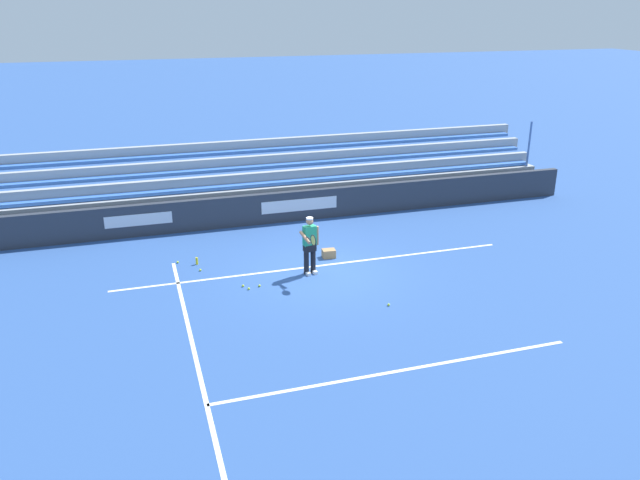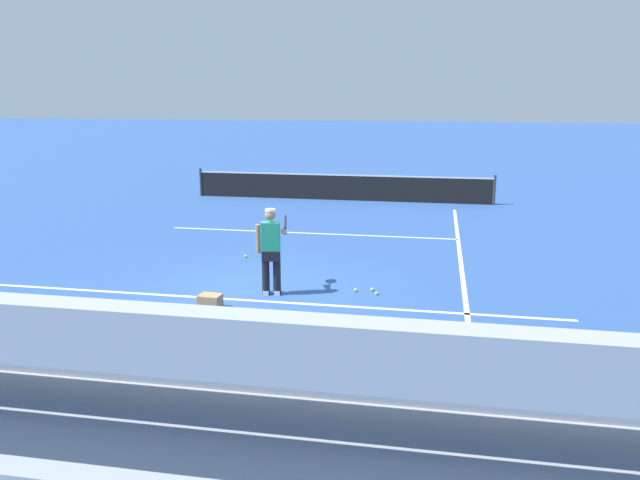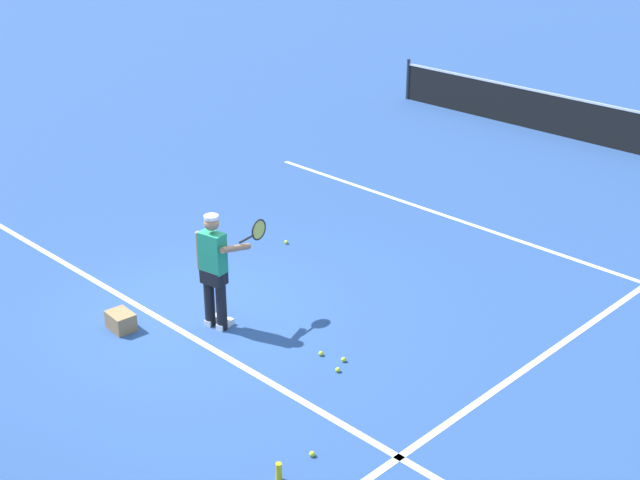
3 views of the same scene
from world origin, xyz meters
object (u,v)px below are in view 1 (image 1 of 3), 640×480
Objects in this scene: tennis_player at (310,245)px; tennis_ball_near_player at (200,270)px; tennis_ball_far_left at (260,286)px; tennis_ball_on_baseline at (243,286)px; tennis_ball_toward_net at (249,289)px; tennis_ball_midcourt at (389,305)px; tennis_ball_stray_back at (178,262)px; water_bottle at (197,261)px; ball_box_cardboard at (329,253)px.

tennis_player is 3.36m from tennis_ball_near_player.
tennis_player is 25.98× the size of tennis_ball_near_player.
tennis_ball_on_baseline is (0.44, -0.13, 0.00)m from tennis_ball_far_left.
tennis_ball_toward_net is 3.88m from tennis_ball_midcourt.
tennis_ball_near_player is 1.00× the size of tennis_ball_stray_back.
tennis_player reaches higher than tennis_ball_near_player.
tennis_ball_near_player is at bearing -56.76° from tennis_ball_toward_net.
tennis_player is 2.18m from tennis_ball_toward_net.
tennis_ball_far_left is at bearing 129.98° from tennis_ball_stray_back.
tennis_ball_midcourt is (-1.36, 2.62, -0.86)m from tennis_player.
water_bottle is (4.43, -4.29, 0.08)m from tennis_ball_midcourt.
tennis_ball_toward_net is 0.34m from tennis_ball_far_left.
tennis_ball_midcourt is (-0.45, 3.64, -0.10)m from ball_box_cardboard.
ball_box_cardboard is 3.67m from tennis_ball_midcourt.
tennis_ball_midcourt is at bearing 135.93° from water_bottle.
ball_box_cardboard is 6.06× the size of tennis_ball_midcourt.
tennis_player reaches higher than tennis_ball_toward_net.
water_bottle is at bearing -28.55° from tennis_player.
ball_box_cardboard is 4.03m from water_bottle.
tennis_ball_stray_back is at bearing -42.48° from tennis_ball_midcourt.
tennis_ball_stray_back is 2.77m from tennis_ball_on_baseline.
tennis_ball_near_player is 5.78m from tennis_ball_midcourt.
tennis_ball_stray_back is (2.02, -2.40, 0.00)m from tennis_ball_far_left.
tennis_player reaches higher than tennis_ball_stray_back.
tennis_ball_stray_back is at bearing -55.23° from tennis_ball_on_baseline.
tennis_ball_near_player is at bearing -1.67° from ball_box_cardboard.
tennis_ball_toward_net is 0.30× the size of water_bottle.
tennis_player is 1.56m from ball_box_cardboard.
tennis_player reaches higher than tennis_ball_on_baseline.
tennis_ball_stray_back is at bearing -55.96° from tennis_ball_toward_net.
tennis_player is at bearing 159.55° from tennis_ball_near_player.
tennis_ball_near_player is (3.95, -0.11, -0.10)m from ball_box_cardboard.
tennis_ball_near_player is at bearing -20.45° from tennis_player.
ball_box_cardboard reaches higher than tennis_ball_near_player.
tennis_ball_far_left is at bearing 124.51° from water_bottle.
tennis_ball_on_baseline is at bearing -16.79° from tennis_ball_far_left.
ball_box_cardboard is 6.06× the size of tennis_ball_far_left.
tennis_ball_midcourt is (-4.40, 3.75, 0.00)m from tennis_ball_near_player.
tennis_ball_stray_back is (0.58, -0.81, 0.00)m from tennis_ball_near_player.
tennis_player reaches higher than tennis_ball_far_left.
tennis_ball_far_left is 1.00× the size of tennis_ball_stray_back.
tennis_ball_on_baseline is (2.04, 0.33, -0.86)m from tennis_player.
tennis_ball_near_player is 0.30× the size of water_bottle.
tennis_ball_toward_net is 2.51m from water_bottle.
tennis_player reaches higher than water_bottle.
water_bottle is at bearing -86.71° from tennis_ball_near_player.
tennis_ball_far_left is 0.46m from tennis_ball_on_baseline.
water_bottle reaches higher than tennis_ball_on_baseline.
ball_box_cardboard reaches higher than tennis_ball_stray_back.
tennis_ball_toward_net is 3.03m from tennis_ball_stray_back.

